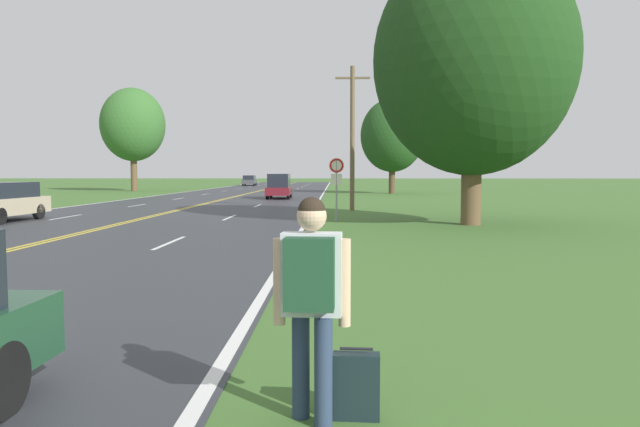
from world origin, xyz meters
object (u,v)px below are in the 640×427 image
(hitchhiker_person, at_px, (311,287))
(tree_behind_sign, at_px, (133,125))
(car_champagne_van_approaching, at_px, (0,201))
(tree_mid_treeline, at_px, (392,136))
(traffic_sign, at_px, (337,174))
(car_dark_grey_van_mid_far, at_px, (249,180))
(suitcase, at_px, (356,386))
(tree_left_verge, at_px, (474,61))
(car_maroon_van_mid_near, at_px, (279,186))

(hitchhiker_person, distance_m, tree_behind_sign, 60.85)
(car_champagne_van_approaching, bearing_deg, tree_mid_treeline, -27.89)
(traffic_sign, xyz_separation_m, car_dark_grey_van_mid_far, (-13.24, 64.27, -1.09))
(hitchhiker_person, relative_size, tree_mid_treeline, 0.20)
(hitchhiker_person, bearing_deg, suitcase, -68.83)
(tree_behind_sign, distance_m, tree_mid_treeline, 27.93)
(car_dark_grey_van_mid_far, bearing_deg, hitchhiker_person, -173.48)
(tree_mid_treeline, relative_size, car_champagne_van_approaching, 2.07)
(tree_left_verge, bearing_deg, tree_mid_treeline, 89.59)
(traffic_sign, bearing_deg, tree_left_verge, -12.84)
(suitcase, height_order, tree_left_verge, tree_left_verge)
(tree_behind_sign, distance_m, car_maroon_van_mid_near, 25.53)
(hitchhiker_person, relative_size, suitcase, 3.07)
(suitcase, bearing_deg, hitchhiker_person, 111.17)
(tree_mid_treeline, bearing_deg, suitcase, -95.93)
(tree_mid_treeline, distance_m, car_dark_grey_van_mid_far, 37.97)
(traffic_sign, bearing_deg, tree_behind_sign, 119.70)
(car_dark_grey_van_mid_far, bearing_deg, suitcase, -173.23)
(traffic_sign, xyz_separation_m, car_champagne_van_approaching, (-13.43, -0.41, -1.09))
(hitchhiker_person, distance_m, car_dark_grey_van_mid_far, 83.73)
(tree_behind_sign, xyz_separation_m, tree_mid_treeline, (27.07, -6.68, -1.61))
(traffic_sign, xyz_separation_m, tree_mid_treeline, (5.31, 31.47, 3.54))
(suitcase, xyz_separation_m, car_dark_grey_van_mid_far, (-13.37, 82.59, 0.57))
(tree_left_verge, relative_size, car_champagne_van_approaching, 2.42)
(hitchhiker_person, distance_m, car_maroon_van_mid_near, 39.19)
(tree_behind_sign, xyz_separation_m, car_maroon_van_mid_near, (17.44, -17.62, -6.10))
(tree_mid_treeline, height_order, car_champagne_van_approaching, tree_mid_treeline)
(traffic_sign, bearing_deg, suitcase, -89.59)
(hitchhiker_person, xyz_separation_m, traffic_sign, (0.22, 18.44, 0.84))
(tree_left_verge, distance_m, tree_behind_sign, 47.61)
(hitchhiker_person, bearing_deg, tree_mid_treeline, -3.15)
(suitcase, bearing_deg, tree_mid_treeline, -2.76)
(traffic_sign, relative_size, tree_behind_sign, 0.23)
(car_champagne_van_approaching, bearing_deg, tree_behind_sign, 14.75)
(traffic_sign, bearing_deg, tree_mid_treeline, 80.43)
(tree_behind_sign, distance_m, car_dark_grey_van_mid_far, 28.17)
(car_champagne_van_approaching, bearing_deg, car_maroon_van_mid_near, -20.93)
(tree_mid_treeline, bearing_deg, hitchhiker_person, -96.32)
(hitchhiker_person, height_order, tree_behind_sign, tree_behind_sign)
(hitchhiker_person, distance_m, tree_mid_treeline, 50.40)
(suitcase, distance_m, car_champagne_van_approaching, 22.47)
(hitchhiker_person, xyz_separation_m, tree_left_verge, (5.29, 17.28, 5.03))
(tree_left_verge, height_order, car_dark_grey_van_mid_far, tree_left_verge)
(hitchhiker_person, bearing_deg, car_dark_grey_van_mid_far, 12.12)
(suitcase, bearing_deg, traffic_sign, 3.58)
(hitchhiker_person, relative_size, tree_behind_sign, 0.16)
(hitchhiker_person, xyz_separation_m, tree_behind_sign, (-21.54, 56.59, 5.99))
(tree_mid_treeline, xyz_separation_m, car_champagne_van_approaching, (-18.73, -31.88, -4.63))
(tree_behind_sign, bearing_deg, hitchhiker_person, -69.16)
(tree_behind_sign, height_order, car_maroon_van_mid_near, tree_behind_sign)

